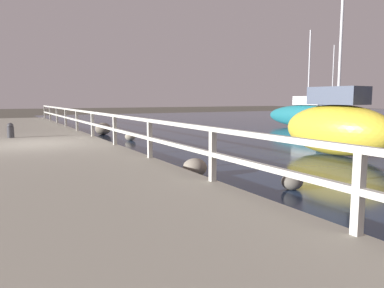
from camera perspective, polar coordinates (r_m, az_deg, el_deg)
The scene contains 11 objects.
ground_plane at distance 13.03m, azimuth -22.90°, elevation -1.48°, with size 120.00×120.00×0.00m, color #4C473D.
dock_walkway at distance 13.01m, azimuth -22.93°, elevation -0.72°, with size 4.65×36.00×0.35m.
railing at distance 13.31m, azimuth -13.50°, elevation 3.36°, with size 0.10×32.50×0.95m.
boulder_upstream at distance 8.57m, azimuth 0.44°, elevation -3.60°, with size 0.57×0.51×0.43m.
boulder_water_edge at distance 7.61m, azimuth 15.01°, elevation -5.56°, with size 0.44×0.40×0.33m.
boulder_near_dock at distance 16.15m, azimuth -9.38°, elevation 1.12°, with size 0.46×0.41×0.34m.
boulder_downstream at distance 19.11m, azimuth -13.40°, elevation 2.28°, with size 0.79×0.71×0.59m.
mooring_bollard at distance 15.36m, azimuth -25.92°, elevation 1.89°, with size 0.24×0.24×0.55m.
sailboat_teal at distance 24.10m, azimuth 17.19°, elevation 4.26°, with size 1.84×6.00×5.85m.
sailboat_navy at distance 36.31m, azimuth 20.48°, elevation 4.65°, with size 2.32×5.47×6.52m.
sailboat_yellow at distance 12.61m, azimuth 21.22°, elevation 2.58°, with size 1.87×3.90×8.44m.
Camera 1 is at (-1.10, -12.86, 1.78)m, focal length 35.00 mm.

